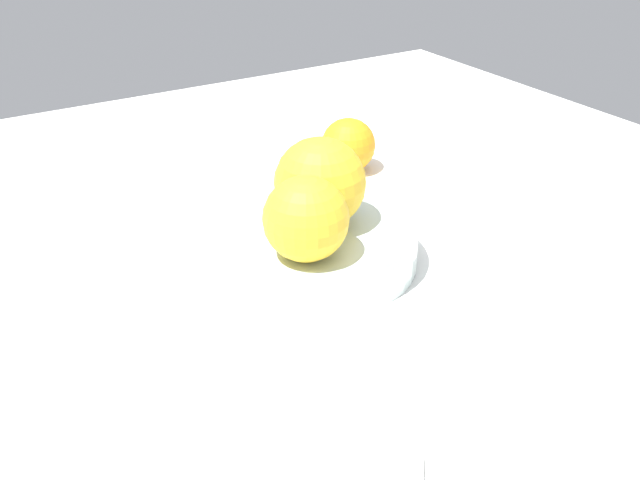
# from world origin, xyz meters

# --- Properties ---
(ground_plane) EXTENTS (1.10, 1.10, 0.02)m
(ground_plane) POSITION_xyz_m (0.00, 0.00, -0.01)
(ground_plane) COLOR white
(fruit_bowl) EXTENTS (0.17, 0.17, 0.04)m
(fruit_bowl) POSITION_xyz_m (0.00, 0.00, 0.02)
(fruit_bowl) COLOR silver
(fruit_bowl) RESTS_ON ground_plane
(orange_in_bowl_0) EXTENTS (0.08, 0.08, 0.08)m
(orange_in_bowl_0) POSITION_xyz_m (-0.00, 0.00, 0.08)
(orange_in_bowl_0) COLOR yellow
(orange_in_bowl_0) RESTS_ON fruit_bowl
(orange_in_bowl_1) EXTENTS (0.07, 0.07, 0.07)m
(orange_in_bowl_1) POSITION_xyz_m (0.04, -0.04, 0.07)
(orange_in_bowl_1) COLOR yellow
(orange_in_bowl_1) RESTS_ON fruit_bowl
(orange_loose_0) EXTENTS (0.06, 0.06, 0.06)m
(orange_loose_0) POSITION_xyz_m (-0.16, 0.14, 0.03)
(orange_loose_0) COLOR orange
(orange_loose_0) RESTS_ON ground_plane
(side_plate) EXTENTS (0.15, 0.15, 0.01)m
(side_plate) POSITION_xyz_m (0.19, -0.13, 0.00)
(side_plate) COLOR silver
(side_plate) RESTS_ON ground_plane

